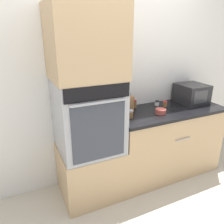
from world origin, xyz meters
name	(u,v)px	position (x,y,z in m)	size (l,w,h in m)	color
ground_plane	(128,200)	(0.00, 0.00, 0.00)	(12.00, 12.00, 0.00)	beige
wall_back	(105,79)	(0.00, 0.63, 1.25)	(8.00, 0.05, 2.50)	silver
oven_cabinet_base	(90,171)	(-0.33, 0.30, 0.29)	(0.66, 0.60, 0.58)	tan
wall_oven	(88,116)	(-0.33, 0.30, 0.96)	(0.63, 0.64, 0.76)	#9EA0A5
oven_cabinet_upper	(85,42)	(-0.33, 0.30, 1.68)	(0.66, 0.60, 0.68)	tan
counter_unit	(165,141)	(0.70, 0.30, 0.44)	(1.42, 0.63, 0.88)	tan
microwave	(191,93)	(1.15, 0.39, 1.00)	(0.35, 0.37, 0.25)	#232326
knife_block	(127,103)	(0.21, 0.45, 0.97)	(0.13, 0.12, 0.23)	olive
bowl	(161,111)	(0.52, 0.21, 0.91)	(0.12, 0.12, 0.06)	#B24C42
condiment_jar_near	(157,103)	(0.66, 0.47, 0.91)	(0.06, 0.06, 0.06)	silver
condiment_jar_mid	(131,114)	(0.14, 0.24, 0.92)	(0.06, 0.06, 0.09)	brown
condiment_jar_far	(165,104)	(0.72, 0.39, 0.92)	(0.05, 0.05, 0.07)	brown
condiment_jar_back	(135,104)	(0.36, 0.52, 0.93)	(0.04, 0.04, 0.10)	brown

